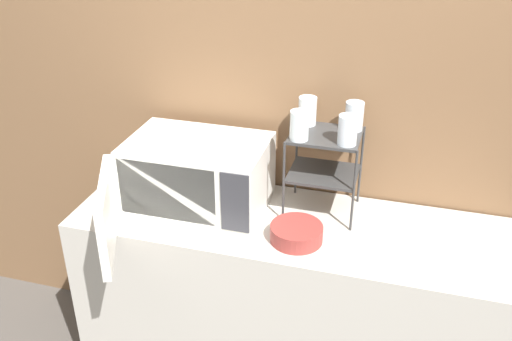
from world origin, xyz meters
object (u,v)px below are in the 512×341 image
at_px(glass_front_right, 348,130).
at_px(bowl, 296,233).
at_px(glass_back_right, 354,116).
at_px(glass_back_left, 307,111).
at_px(microwave, 194,175).
at_px(glass_front_left, 298,125).
at_px(dish_rack, 324,156).

bearing_deg(glass_front_right, bowl, -129.50).
xyz_separation_m(glass_back_right, glass_back_left, (-0.19, 0.00, 0.00)).
bearing_deg(bowl, glass_front_right, 50.50).
relative_size(microwave, glass_front_right, 6.90).
distance_m(glass_front_left, glass_front_right, 0.19).
distance_m(microwave, bowl, 0.51).
xyz_separation_m(glass_back_right, glass_front_right, (-0.01, -0.14, 0.00)).
bearing_deg(microwave, glass_front_left, 3.77).
xyz_separation_m(microwave, glass_back_left, (0.44, 0.18, 0.27)).
bearing_deg(bowl, glass_back_left, 96.82).
bearing_deg(dish_rack, bowl, -102.29).
bearing_deg(dish_rack, glass_front_left, -141.60).
relative_size(microwave, dish_rack, 2.27).
relative_size(glass_front_right, bowl, 0.57).
distance_m(glass_back_left, bowl, 0.50).
xyz_separation_m(microwave, bowl, (0.47, -0.14, -0.11)).
height_order(dish_rack, bowl, dish_rack).
xyz_separation_m(glass_back_right, bowl, (-0.15, -0.32, -0.38)).
relative_size(dish_rack, glass_front_left, 3.04).
bearing_deg(glass_back_right, microwave, -163.97).
height_order(glass_front_right, bowl, glass_front_right).
xyz_separation_m(dish_rack, glass_back_right, (0.10, 0.07, 0.16)).
xyz_separation_m(dish_rack, glass_front_right, (0.09, -0.07, 0.16)).
bearing_deg(glass_back_right, glass_front_left, -142.00).
distance_m(microwave, glass_front_right, 0.67).
distance_m(dish_rack, glass_back_left, 0.20).
bearing_deg(glass_back_left, glass_front_left, -91.61).
distance_m(microwave, glass_back_left, 0.54).
distance_m(glass_front_left, glass_back_left, 0.15).
bearing_deg(bowl, glass_back_right, 64.77).
distance_m(glass_back_right, bowl, 0.52).
height_order(glass_front_left, glass_back_right, same).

